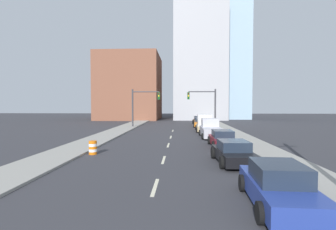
% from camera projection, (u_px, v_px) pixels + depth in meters
% --- Properties ---
extents(sidewalk_left, '(3.05, 90.11, 0.14)m').
position_uv_depth(sidewalk_left, '(136.00, 123.00, 48.12)').
color(sidewalk_left, gray).
rests_on(sidewalk_left, ground).
extents(sidewalk_right, '(3.05, 90.11, 0.14)m').
position_uv_depth(sidewalk_right, '(215.00, 123.00, 47.41)').
color(sidewalk_right, gray).
rests_on(sidewalk_right, ground).
extents(lane_stripe_at_8m, '(0.16, 2.40, 0.01)m').
position_uv_depth(lane_stripe_at_8m, '(155.00, 187.00, 11.10)').
color(lane_stripe_at_8m, beige).
rests_on(lane_stripe_at_8m, ground).
extents(lane_stripe_at_14m, '(0.16, 2.40, 0.01)m').
position_uv_depth(lane_stripe_at_14m, '(164.00, 160.00, 16.57)').
color(lane_stripe_at_14m, beige).
rests_on(lane_stripe_at_14m, ground).
extents(lane_stripe_at_20m, '(0.16, 2.40, 0.01)m').
position_uv_depth(lane_stripe_at_20m, '(168.00, 145.00, 22.50)').
color(lane_stripe_at_20m, beige).
rests_on(lane_stripe_at_20m, ground).
extents(lane_stripe_at_25m, '(0.16, 2.40, 0.01)m').
position_uv_depth(lane_stripe_at_25m, '(171.00, 137.00, 28.10)').
color(lane_stripe_at_25m, beige).
rests_on(lane_stripe_at_25m, ground).
extents(lane_stripe_at_32m, '(0.16, 2.40, 0.01)m').
position_uv_depth(lane_stripe_at_32m, '(173.00, 131.00, 34.94)').
color(lane_stripe_at_32m, beige).
rests_on(lane_stripe_at_32m, ground).
extents(building_brick_left, '(14.00, 16.00, 15.23)m').
position_uv_depth(building_brick_left, '(131.00, 88.00, 63.23)').
color(building_brick_left, brown).
rests_on(building_brick_left, ground).
extents(building_office_center, '(12.00, 20.00, 27.15)m').
position_uv_depth(building_office_center, '(198.00, 65.00, 66.16)').
color(building_office_center, '#A8A8AD').
rests_on(building_office_center, ground).
extents(building_glass_right, '(13.00, 20.00, 30.47)m').
position_uv_depth(building_glass_right, '(218.00, 61.00, 69.81)').
color(building_glass_right, '#99B7CC').
rests_on(building_glass_right, ground).
extents(traffic_signal_left, '(4.34, 0.35, 5.85)m').
position_uv_depth(traffic_signal_left, '(141.00, 103.00, 40.15)').
color(traffic_signal_left, '#38383D').
rests_on(traffic_signal_left, ground).
extents(traffic_signal_right, '(4.34, 0.35, 5.85)m').
position_uv_depth(traffic_signal_right, '(207.00, 102.00, 39.65)').
color(traffic_signal_right, '#38383D').
rests_on(traffic_signal_right, ground).
extents(traffic_barrel, '(0.56, 0.56, 0.95)m').
position_uv_depth(traffic_barrel, '(93.00, 148.00, 18.36)').
color(traffic_barrel, orange).
rests_on(traffic_barrel, ground).
extents(sedan_blue, '(2.29, 4.82, 1.49)m').
position_uv_depth(sedan_blue, '(278.00, 187.00, 8.98)').
color(sedan_blue, navy).
rests_on(sedan_blue, ground).
extents(sedan_black, '(2.33, 4.62, 1.36)m').
position_uv_depth(sedan_black, '(233.00, 153.00, 15.60)').
color(sedan_black, black).
rests_on(sedan_black, ground).
extents(sedan_maroon, '(2.10, 4.76, 1.39)m').
position_uv_depth(sedan_maroon, '(223.00, 139.00, 21.56)').
color(sedan_maroon, maroon).
rests_on(sedan_maroon, ground).
extents(pickup_truck_silver, '(2.32, 5.47, 1.98)m').
position_uv_depth(pickup_truck_silver, '(211.00, 130.00, 28.02)').
color(pickup_truck_silver, '#B2B2BC').
rests_on(pickup_truck_silver, ground).
extents(box_truck_tan, '(2.34, 5.57, 2.23)m').
position_uv_depth(box_truck_tan, '(204.00, 123.00, 34.22)').
color(box_truck_tan, tan).
rests_on(box_truck_tan, ground).
extents(sedan_orange, '(2.27, 4.85, 1.43)m').
position_uv_depth(sedan_orange, '(200.00, 123.00, 41.12)').
color(sedan_orange, orange).
rests_on(sedan_orange, ground).
extents(sedan_brown, '(2.10, 4.41, 1.43)m').
position_uv_depth(sedan_brown, '(199.00, 120.00, 46.76)').
color(sedan_brown, brown).
rests_on(sedan_brown, ground).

